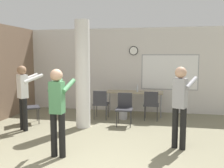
% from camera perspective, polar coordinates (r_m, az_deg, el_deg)
% --- Properties ---
extents(wall_back, '(8.00, 0.15, 2.80)m').
position_cam_1_polar(wall_back, '(8.48, 3.89, 3.19)').
color(wall_back, silver).
rests_on(wall_back, ground_plane).
extents(support_pillar, '(0.38, 0.38, 2.80)m').
position_cam_1_polar(support_pillar, '(6.55, -6.73, 2.16)').
color(support_pillar, white).
rests_on(support_pillar, ground_plane).
extents(folding_table, '(1.80, 0.60, 0.75)m').
position_cam_1_polar(folding_table, '(7.95, 5.09, -2.12)').
color(folding_table, tan).
rests_on(folding_table, ground_plane).
extents(bottle_on_table, '(0.06, 0.06, 0.23)m').
position_cam_1_polar(bottle_on_table, '(7.92, 5.81, -1.12)').
color(bottle_on_table, silver).
rests_on(bottle_on_table, folding_table).
extents(waste_bin, '(0.25, 0.25, 0.32)m').
position_cam_1_polar(waste_bin, '(7.53, 2.57, -6.79)').
color(waste_bin, '#B2B2B7').
rests_on(waste_bin, ground_plane).
extents(chair_table_left, '(0.45, 0.45, 0.87)m').
position_cam_1_polar(chair_table_left, '(7.43, -2.59, -4.20)').
color(chair_table_left, '#2D2D33').
rests_on(chair_table_left, ground_plane).
extents(chair_table_front, '(0.46, 0.46, 0.87)m').
position_cam_1_polar(chair_table_front, '(6.81, 2.86, -5.20)').
color(chair_table_front, '#2D2D33').
rests_on(chair_table_front, ground_plane).
extents(chair_table_right, '(0.44, 0.44, 0.87)m').
position_cam_1_polar(chair_table_right, '(7.37, 8.95, -4.36)').
color(chair_table_right, '#2D2D33').
rests_on(chair_table_right, ground_plane).
extents(chair_by_left_wall, '(0.61, 0.61, 0.87)m').
position_cam_1_polar(chair_by_left_wall, '(7.35, -18.60, -4.66)').
color(chair_by_left_wall, '#2D2D33').
rests_on(chair_by_left_wall, ground_plane).
extents(person_watching_back, '(0.59, 0.66, 1.64)m').
position_cam_1_polar(person_watching_back, '(6.66, -19.54, -1.86)').
color(person_watching_back, black).
rests_on(person_watching_back, ground_plane).
extents(person_playing_side, '(0.56, 0.70, 1.68)m').
position_cam_1_polar(person_playing_side, '(5.22, 15.36, -3.75)').
color(person_playing_side, black).
rests_on(person_playing_side, ground_plane).
extents(person_playing_front, '(0.37, 0.66, 1.65)m').
position_cam_1_polar(person_playing_front, '(4.74, -12.28, -4.86)').
color(person_playing_front, black).
rests_on(person_playing_front, ground_plane).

